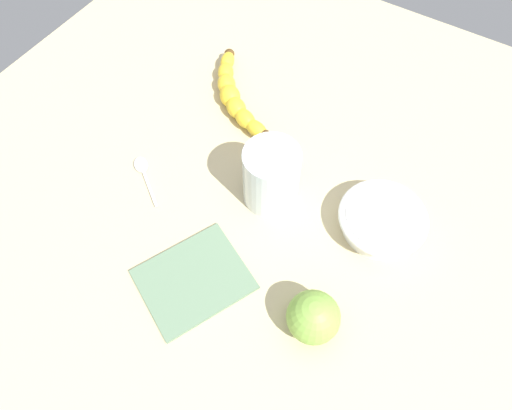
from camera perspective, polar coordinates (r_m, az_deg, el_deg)
wooden_tabletop at (r=80.19cm, az=0.19°, el=0.88°), size 120.00×120.00×3.00cm
banana at (r=90.73cm, az=-2.66°, el=13.45°), size 16.91×19.66×3.89cm
smoothie_glass at (r=74.22cm, az=1.87°, el=3.41°), size 9.15×9.15×11.36cm
ceramic_bowl at (r=76.06cm, az=15.29°, el=-1.83°), size 14.23×14.23×4.11cm
green_apple_fruit at (r=66.19cm, az=7.10°, el=-13.60°), size 7.63×7.63×7.63cm
teaspoon at (r=83.95cm, az=-13.94°, el=4.54°), size 7.60×10.01×0.80cm
folded_napkin at (r=71.94cm, az=-7.57°, el=-9.20°), size 19.89×18.63×0.60cm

